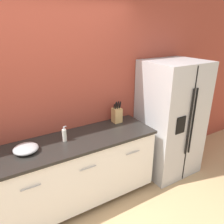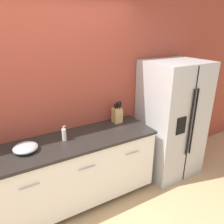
% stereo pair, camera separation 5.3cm
% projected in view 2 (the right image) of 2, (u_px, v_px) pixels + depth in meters
% --- Properties ---
extents(wall_back, '(10.00, 0.05, 2.60)m').
position_uv_depth(wall_back, '(42.00, 105.00, 2.64)').
color(wall_back, '#993D2D').
rests_on(wall_back, ground_plane).
extents(counter_unit, '(2.61, 0.64, 0.92)m').
position_uv_depth(counter_unit, '(54.00, 178.00, 2.65)').
color(counter_unit, black).
rests_on(counter_unit, ground_plane).
extents(refrigerator, '(0.84, 0.76, 1.75)m').
position_uv_depth(refrigerator, '(171.00, 119.00, 3.29)').
color(refrigerator, '#B2B2B5').
rests_on(refrigerator, ground_plane).
extents(knife_block, '(0.13, 0.12, 0.30)m').
position_uv_depth(knife_block, '(117.00, 115.00, 3.05)').
color(knife_block, tan).
rests_on(knife_block, counter_unit).
extents(soap_dispenser, '(0.06, 0.05, 0.19)m').
position_uv_depth(soap_dispenser, '(64.00, 135.00, 2.56)').
color(soap_dispenser, silver).
rests_on(soap_dispenser, counter_unit).
extents(mixing_bowl, '(0.26, 0.26, 0.08)m').
position_uv_depth(mixing_bowl, '(25.00, 148.00, 2.35)').
color(mixing_bowl, '#A3A3A5').
rests_on(mixing_bowl, counter_unit).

